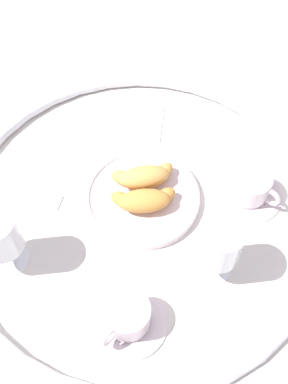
# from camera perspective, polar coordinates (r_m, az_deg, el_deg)

# --- Properties ---
(ground_plane) EXTENTS (2.20, 2.20, 0.00)m
(ground_plane) POSITION_cam_1_polar(r_m,az_deg,el_deg) (0.93, -0.73, -2.15)
(ground_plane) COLOR silver
(table_chrome_rim) EXTENTS (0.71, 0.71, 0.02)m
(table_chrome_rim) POSITION_cam_1_polar(r_m,az_deg,el_deg) (0.92, -0.74, -1.77)
(table_chrome_rim) COLOR silver
(table_chrome_rim) RESTS_ON ground_plane
(pastry_plate) EXTENTS (0.23, 0.23, 0.02)m
(pastry_plate) POSITION_cam_1_polar(r_m,az_deg,el_deg) (0.94, 0.00, -0.66)
(pastry_plate) COLOR silver
(pastry_plate) RESTS_ON ground_plane
(croissant_large) EXTENTS (0.12, 0.10, 0.04)m
(croissant_large) POSITION_cam_1_polar(r_m,az_deg,el_deg) (0.90, -0.02, -0.99)
(croissant_large) COLOR #CC893D
(croissant_large) RESTS_ON pastry_plate
(croissant_small) EXTENTS (0.12, 0.11, 0.04)m
(croissant_small) POSITION_cam_1_polar(r_m,az_deg,el_deg) (0.93, -0.04, 1.88)
(croissant_small) COLOR #D6994C
(croissant_small) RESTS_ON pastry_plate
(coffee_cup_near) EXTENTS (0.14, 0.14, 0.06)m
(coffee_cup_near) POSITION_cam_1_polar(r_m,az_deg,el_deg) (0.81, -1.99, -14.80)
(coffee_cup_near) COLOR silver
(coffee_cup_near) RESTS_ON ground_plane
(coffee_cup_far) EXTENTS (0.14, 0.14, 0.06)m
(coffee_cup_far) POSITION_cam_1_polar(r_m,az_deg,el_deg) (0.95, 12.66, 0.45)
(coffee_cup_far) COLOR silver
(coffee_cup_far) RESTS_ON ground_plane
(juice_glass_right) EXTENTS (0.08, 0.08, 0.14)m
(juice_glass_right) POSITION_cam_1_polar(r_m,az_deg,el_deg) (0.80, 9.08, -6.18)
(juice_glass_right) COLOR white
(juice_glass_right) RESTS_ON ground_plane
(sugar_packet) EXTENTS (0.05, 0.04, 0.01)m
(sugar_packet) POSITION_cam_1_polar(r_m,az_deg,el_deg) (0.96, -11.44, -0.93)
(sugar_packet) COLOR white
(sugar_packet) RESTS_ON ground_plane
(folded_napkin) EXTENTS (0.13, 0.13, 0.01)m
(folded_napkin) POSITION_cam_1_polar(r_m,az_deg,el_deg) (1.06, -0.81, 8.27)
(folded_napkin) COLOR silver
(folded_napkin) RESTS_ON ground_plane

